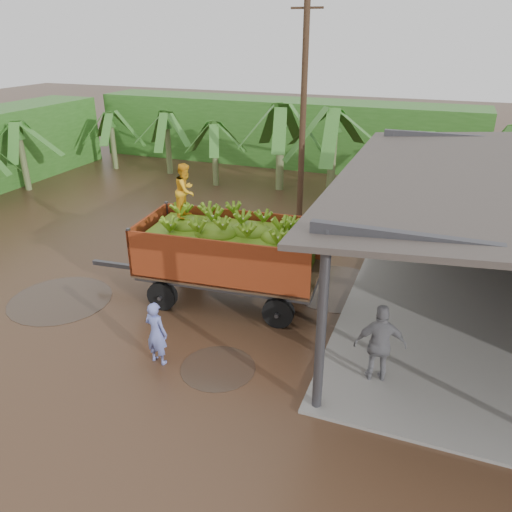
{
  "coord_description": "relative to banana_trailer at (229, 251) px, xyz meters",
  "views": [
    {
      "loc": [
        7.04,
        -11.74,
        7.15
      ],
      "look_at": [
        2.39,
        0.39,
        1.26
      ],
      "focal_mm": 35.0,
      "sensor_mm": 36.0,
      "label": 1
    }
  ],
  "objects": [
    {
      "name": "ground",
      "position": [
        -1.79,
        0.11,
        -1.51
      ],
      "size": [
        100.0,
        100.0,
        0.0
      ],
      "primitive_type": "plane",
      "color": "black",
      "rests_on": "ground"
    },
    {
      "name": "banana_plants",
      "position": [
        -5.56,
        7.61,
        0.25
      ],
      "size": [
        25.22,
        19.67,
        4.13
      ],
      "color": "#2D661E",
      "rests_on": "ground"
    },
    {
      "name": "hedge_north",
      "position": [
        -3.79,
        16.11,
        0.29
      ],
      "size": [
        22.0,
        3.0,
        3.6
      ],
      "primitive_type": "cube",
      "color": "#2D661E",
      "rests_on": "ground"
    },
    {
      "name": "utility_pole",
      "position": [
        -0.1,
        7.4,
        2.8
      ],
      "size": [
        1.2,
        0.24,
        8.51
      ],
      "color": "#47301E",
      "rests_on": "ground"
    },
    {
      "name": "man_grey",
      "position": [
        4.53,
        -2.27,
        -0.55
      ],
      "size": [
        1.21,
        0.75,
        1.92
      ],
      "primitive_type": "imported",
      "rotation": [
        0.0,
        0.0,
        3.41
      ],
      "color": "gray",
      "rests_on": "ground"
    },
    {
      "name": "man_blue",
      "position": [
        -0.37,
        -3.38,
        -0.72
      ],
      "size": [
        0.63,
        0.47,
        1.59
      ],
      "primitive_type": "imported",
      "rotation": [
        0.0,
        0.0,
        2.99
      ],
      "color": "#6D78C7",
      "rests_on": "ground"
    },
    {
      "name": "banana_trailer",
      "position": [
        0.0,
        0.0,
        0.0
      ],
      "size": [
        7.05,
        2.85,
        3.85
      ],
      "rotation": [
        0.0,
        0.0,
        0.09
      ],
      "color": "#B63E1A",
      "rests_on": "ground"
    }
  ]
}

